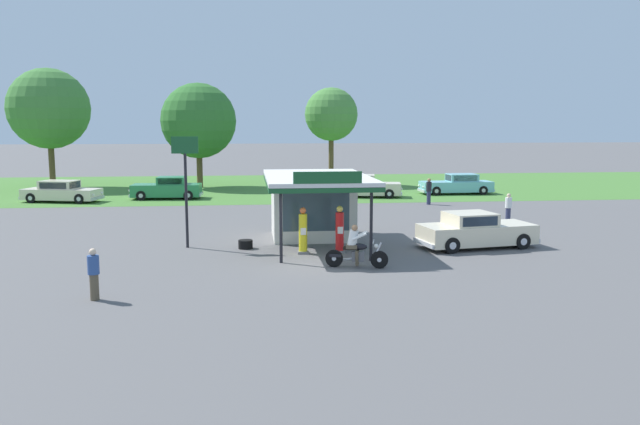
% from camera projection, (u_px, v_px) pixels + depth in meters
% --- Properties ---
extents(ground_plane, '(300.00, 300.00, 0.00)m').
position_uv_depth(ground_plane, '(318.00, 265.00, 23.59)').
color(ground_plane, '#5B5959').
extents(grass_verge_strip, '(120.00, 24.00, 0.01)m').
position_uv_depth(grass_verge_strip, '(279.00, 186.00, 53.11)').
color(grass_verge_strip, '#477A33').
rests_on(grass_verge_strip, ground).
extents(service_station_kiosk, '(4.32, 7.64, 3.45)m').
position_uv_depth(service_station_kiosk, '(313.00, 200.00, 28.56)').
color(service_station_kiosk, silver).
rests_on(service_station_kiosk, ground).
extents(gas_pump_nearside, '(0.44, 0.44, 1.87)m').
position_uv_depth(gas_pump_nearside, '(303.00, 233.00, 25.49)').
color(gas_pump_nearside, slate).
rests_on(gas_pump_nearside, ground).
extents(gas_pump_offside, '(0.44, 0.44, 1.91)m').
position_uv_depth(gas_pump_offside, '(340.00, 231.00, 25.66)').
color(gas_pump_offside, slate).
rests_on(gas_pump_offside, ground).
extents(motorcycle_with_rider, '(2.24, 0.84, 1.58)m').
position_uv_depth(motorcycle_with_rider, '(356.00, 250.00, 22.98)').
color(motorcycle_with_rider, black).
rests_on(motorcycle_with_rider, ground).
extents(featured_classic_sedan, '(5.20, 2.70, 1.49)m').
position_uv_depth(featured_classic_sedan, '(476.00, 231.00, 26.81)').
color(featured_classic_sedan, beige).
rests_on(featured_classic_sedan, ground).
extents(parked_car_back_row_left, '(5.47, 2.65, 1.59)m').
position_uv_depth(parked_car_back_row_left, '(364.00, 187.00, 45.39)').
color(parked_car_back_row_left, beige).
rests_on(parked_car_back_row_left, ground).
extents(parked_car_second_row_spare, '(5.47, 3.03, 1.44)m').
position_uv_depth(parked_car_second_row_spare, '(61.00, 192.00, 42.51)').
color(parked_car_second_row_spare, beige).
rests_on(parked_car_second_row_spare, ground).
extents(parked_car_back_row_far_right, '(5.51, 1.96, 1.49)m').
position_uv_depth(parked_car_back_row_far_right, '(457.00, 185.00, 47.40)').
color(parked_car_back_row_far_right, '#7AC6D1').
rests_on(parked_car_back_row_far_right, ground).
extents(parked_car_back_row_centre_right, '(4.96, 2.14, 1.54)m').
position_uv_depth(parked_car_back_row_centre_right, '(168.00, 189.00, 44.33)').
color(parked_car_back_row_centre_right, '#2D844C').
rests_on(parked_car_back_row_centre_right, ground).
extents(bystander_strolling_foreground, '(0.34, 0.34, 1.55)m').
position_uv_depth(bystander_strolling_foreground, '(508.00, 207.00, 33.54)').
color(bystander_strolling_foreground, '#2D3351').
rests_on(bystander_strolling_foreground, ground).
extents(bystander_leaning_by_kiosk, '(0.34, 0.34, 1.70)m').
position_uv_depth(bystander_leaning_by_kiosk, '(429.00, 191.00, 41.10)').
color(bystander_leaning_by_kiosk, '#2D3351').
rests_on(bystander_leaning_by_kiosk, ground).
extents(bystander_standing_back_lot, '(0.34, 0.34, 1.55)m').
position_uv_depth(bystander_standing_back_lot, '(94.00, 273.00, 18.72)').
color(bystander_standing_back_lot, brown).
rests_on(bystander_standing_back_lot, ground).
extents(tree_oak_far_left, '(4.52, 4.52, 8.26)m').
position_uv_depth(tree_oak_far_left, '(331.00, 115.00, 54.14)').
color(tree_oak_far_left, brown).
rests_on(tree_oak_far_left, ground).
extents(tree_oak_left, '(6.47, 6.47, 9.64)m').
position_uv_depth(tree_oak_left, '(49.00, 109.00, 51.16)').
color(tree_oak_left, brown).
rests_on(tree_oak_left, ground).
extents(tree_oak_centre, '(6.11, 6.11, 8.50)m').
position_uv_depth(tree_oak_centre, '(198.00, 121.00, 51.68)').
color(tree_oak_centre, brown).
rests_on(tree_oak_centre, ground).
extents(roadside_pole_sign, '(1.10, 0.12, 4.66)m').
position_uv_depth(roadside_pole_sign, '(185.00, 172.00, 26.41)').
color(roadside_pole_sign, black).
rests_on(roadside_pole_sign, ground).
extents(spare_tire_stack, '(0.60, 0.60, 0.36)m').
position_uv_depth(spare_tire_stack, '(246.00, 244.00, 26.60)').
color(spare_tire_stack, black).
rests_on(spare_tire_stack, ground).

